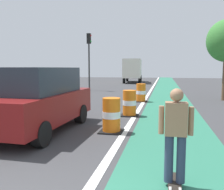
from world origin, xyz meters
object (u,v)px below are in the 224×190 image
Objects in this scene: parked_suv_nearest at (40,99)px; delivery_truck_down_block at (133,69)px; traffic_barrel_back at (141,93)px; pedestrian_crossing at (67,85)px; traffic_light_corner at (89,52)px; skateboarder_on_lane at (176,135)px; traffic_barrel_mid at (129,103)px; traffic_barrel_front at (111,115)px.

delivery_truck_down_block is at bearing 91.11° from parked_suv_nearest.
delivery_truck_down_block reaches higher than traffic_barrel_back.
pedestrian_crossing reaches higher than traffic_barrel_back.
parked_suv_nearest is 27.33m from delivery_truck_down_block.
parked_suv_nearest reaches higher than traffic_barrel_back.
traffic_light_corner reaches higher than delivery_truck_down_block.
traffic_barrel_mid is at bearing 105.18° from skateboarder_on_lane.
traffic_barrel_mid is at bearing 86.17° from traffic_barrel_front.
delivery_truck_down_block is (-4.59, 30.20, 0.94)m from skateboarder_on_lane.
parked_suv_nearest is 0.60× the size of delivery_truck_down_block.
pedestrian_crossing is at bearing -97.33° from delivery_truck_down_block.
pedestrian_crossing is (-6.93, 11.99, -0.05)m from skateboarder_on_lane.
parked_suv_nearest is at bearing -78.72° from traffic_light_corner.
delivery_truck_down_block reaches higher than skateboarder_on_lane.
traffic_barrel_mid is 0.21× the size of traffic_light_corner.
traffic_barrel_back is 19.97m from delivery_truck_down_block.
traffic_barrel_front is 1.00× the size of traffic_barrel_back.
delivery_truck_down_block is 4.80× the size of pedestrian_crossing.
traffic_light_corner is at bearing 128.99° from traffic_barrel_back.
traffic_barrel_back is (2.49, 7.62, -0.50)m from parked_suv_nearest.
traffic_barrel_front is 0.21× the size of traffic_light_corner.
traffic_barrel_back is at bearing -51.01° from traffic_light_corner.
pedestrian_crossing is (-0.04, -5.08, -2.64)m from traffic_light_corner.
traffic_barrel_back is (-1.57, 10.50, -0.38)m from skateboarder_on_lane.
traffic_barrel_mid is 8.00m from pedestrian_crossing.
pedestrian_crossing is at bearing -90.44° from traffic_light_corner.
traffic_barrel_front and traffic_barrel_mid have the same top height.
traffic_light_corner reaches higher than parked_suv_nearest.
traffic_barrel_mid is (-1.63, 6.01, -0.38)m from skateboarder_on_lane.
parked_suv_nearest is 2.33m from traffic_barrel_front.
traffic_barrel_mid is (2.43, 3.12, -0.50)m from parked_suv_nearest.
delivery_truck_down_block is 1.52× the size of traffic_light_corner.
pedestrian_crossing reaches higher than traffic_barrel_mid.
pedestrian_crossing is (-2.87, 9.11, -0.17)m from parked_suv_nearest.
pedestrian_crossing is at bearing 107.49° from parked_suv_nearest.
traffic_barrel_back is at bearing 98.50° from skateboarder_on_lane.
skateboarder_on_lane is 0.33× the size of traffic_light_corner.
traffic_barrel_back is at bearing 89.23° from traffic_barrel_mid.
traffic_barrel_mid is 12.61m from traffic_light_corner.
skateboarder_on_lane is 0.36× the size of parked_suv_nearest.
skateboarder_on_lane is at bearing -81.37° from delivery_truck_down_block.
delivery_truck_down_block reaches higher than parked_suv_nearest.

